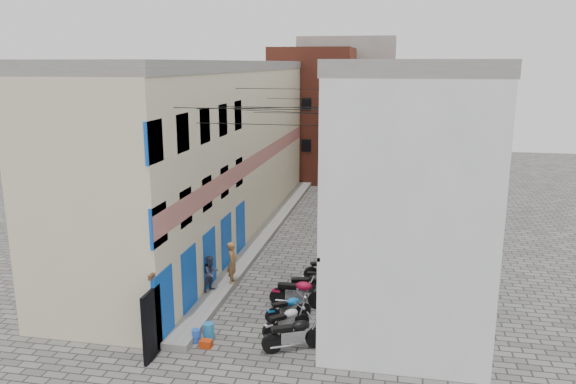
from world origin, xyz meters
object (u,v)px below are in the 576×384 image
Objects in this scene: motorcycle_a at (294,333)px; motorcycle_d at (298,291)px; motorcycle_b at (286,320)px; motorcycle_e at (310,284)px; water_jug_near at (196,336)px; motorcycle_c at (288,307)px; water_jug_far at (209,331)px; motorcycle_f at (322,278)px; red_crate at (206,344)px; person_a at (232,262)px; person_b at (211,273)px; motorcycle_g at (327,267)px.

motorcycle_d is at bearing 161.97° from motorcycle_a.
motorcycle_e is (0.34, 2.94, 0.10)m from motorcycle_b.
motorcycle_c is at bearing 39.73° from water_jug_near.
motorcycle_a reaches higher than water_jug_far.
red_crate is (-2.98, -5.40, -0.38)m from motorcycle_f.
motorcycle_f is 4.43× the size of red_crate.
person_a reaches higher than water_jug_far.
motorcycle_f reaches higher than water_jug_far.
motorcycle_e is 1.50× the size of person_b.
motorcycle_e is at bearing -34.64° from motorcycle_g.
motorcycle_f is 3.81× the size of water_jug_near.
motorcycle_f is (0.63, 4.01, -0.02)m from motorcycle_b.
motorcycle_a is at bearing -18.34° from motorcycle_b.
motorcycle_c is 2.98m from water_jug_far.
motorcycle_b is 3.97× the size of water_jug_near.
motorcycle_e is 1.08× the size of motorcycle_g.
water_jug_far is (-2.29, -1.89, -0.22)m from motorcycle_c.
motorcycle_d is 4.34m from water_jug_near.
motorcycle_c reaches higher than motorcycle_f.
motorcycle_b is 0.91× the size of motorcycle_g.
water_jug_far is at bearing -37.51° from motorcycle_d.
person_a is at bearing 96.65° from red_crate.
red_crate is (1.12, -3.85, -0.84)m from person_b.
person_a is 4.69m from water_jug_near.
motorcycle_g is (0.83, 4.04, 0.07)m from motorcycle_c.
motorcycle_f is 1.21× the size of person_b.
person_a is at bearing -113.04° from motorcycle_e.
motorcycle_c is 0.80× the size of motorcycle_d.
red_crate is at bearing -50.38° from motorcycle_g.
motorcycle_g is 4.93m from person_b.
red_crate is (-2.80, -0.37, -0.48)m from motorcycle_a.
motorcycle_a is 5.03m from motorcycle_f.
person_a is at bearing -0.86° from person_b.
motorcycle_d reaches higher than motorcycle_f.
water_jug_near is (-2.76, -1.15, -0.29)m from motorcycle_b.
person_b reaches higher than motorcycle_b.
motorcycle_c is at bearing -5.54° from motorcycle_d.
motorcycle_g reaches higher than motorcycle_c.
motorcycle_g is at bearing 62.27° from water_jug_far.
motorcycle_a is at bearing 2.24° from water_jug_near.
motorcycle_e is at bearing -105.31° from person_a.
motorcycle_g is 6.71m from water_jug_far.
motorcycle_c is 3.42m from water_jug_near.
red_crate is at bearing -101.66° from motorcycle_b.
motorcycle_c is (-0.14, 1.03, -0.02)m from motorcycle_b.
motorcycle_a reaches higher than red_crate.
motorcycle_a reaches higher than motorcycle_g.
motorcycle_b is 1.26× the size of person_b.
motorcycle_d reaches higher than red_crate.
person_b is (-3.33, 1.42, 0.46)m from motorcycle_c.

